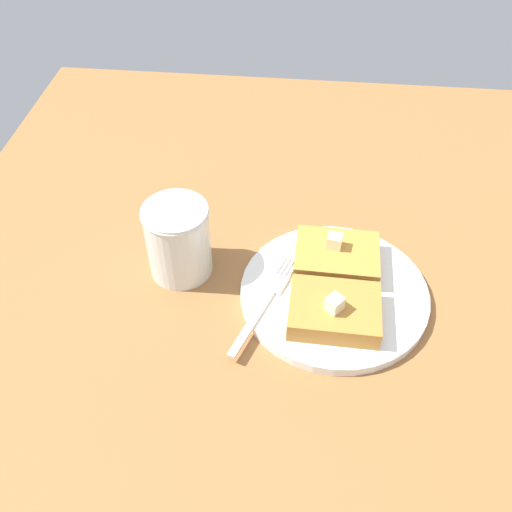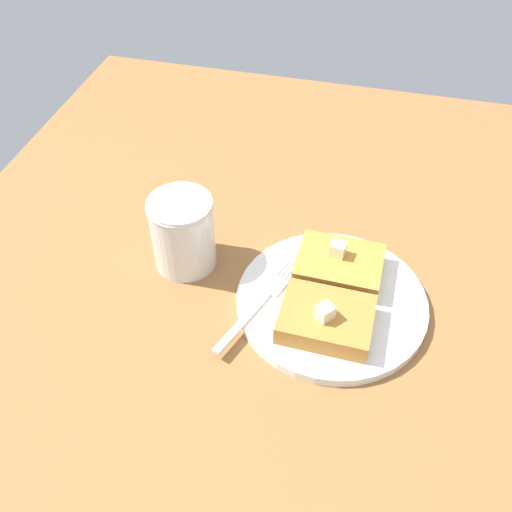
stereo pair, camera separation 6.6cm
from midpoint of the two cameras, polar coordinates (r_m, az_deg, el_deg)
table_surface at (r=64.93cm, az=10.73°, el=-9.66°), size 116.31×116.31×2.02cm
plate at (r=67.21cm, az=5.05°, el=-3.85°), size 22.04×22.04×1.19cm
toast_slice_left at (r=63.17cm, az=4.89°, el=-5.66°), size 7.95×10.17×2.51cm
toast_slice_middle at (r=68.75cm, az=5.37°, el=-0.26°), size 7.95×10.17×2.51cm
butter_pat_primary at (r=61.05cm, az=4.83°, el=-4.95°), size 2.31×2.29×1.72cm
butter_pat_secondary at (r=67.64cm, az=5.13°, el=1.35°), size 1.81×1.95×1.72cm
fork at (r=65.59cm, az=-1.69°, el=-4.34°), size 15.50×6.93×0.36cm
syrup_jar at (r=68.60cm, az=-10.47°, el=1.14°), size 7.84×7.84×9.54cm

